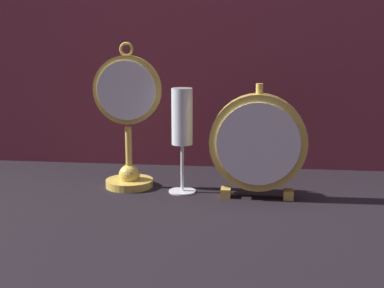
{
  "coord_description": "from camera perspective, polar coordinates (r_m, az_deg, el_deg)",
  "views": [
    {
      "loc": [
        0.13,
        -0.99,
        0.32
      ],
      "look_at": [
        0.0,
        0.08,
        0.11
      ],
      "focal_mm": 50.0,
      "sensor_mm": 36.0,
      "label": 1
    }
  ],
  "objects": [
    {
      "name": "fabric_backdrop_drape",
      "position": [
        1.32,
        1.29,
        11.68
      ],
      "size": [
        1.39,
        0.01,
        0.66
      ],
      "primitive_type": "cube",
      "color": "brown",
      "rests_on": "ground_plane"
    },
    {
      "name": "pocket_watch_on_stand",
      "position": [
        1.15,
        -6.84,
        2.0
      ],
      "size": [
        0.15,
        0.1,
        0.31
      ],
      "color": "gold",
      "rests_on": "ground_plane"
    },
    {
      "name": "mantel_clock_silver",
      "position": [
        1.07,
        7.06,
        0.1
      ],
      "size": [
        0.19,
        0.04,
        0.23
      ],
      "color": "gold",
      "rests_on": "ground_plane"
    },
    {
      "name": "ground_plane",
      "position": [
        1.05,
        -0.52,
        -6.56
      ],
      "size": [
        4.0,
        4.0,
        0.0
      ],
      "primitive_type": "plane",
      "color": "black"
    },
    {
      "name": "champagne_flute",
      "position": [
        1.1,
        -1.07,
        2.1
      ],
      "size": [
        0.06,
        0.06,
        0.22
      ],
      "color": "silver",
      "rests_on": "ground_plane"
    }
  ]
}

